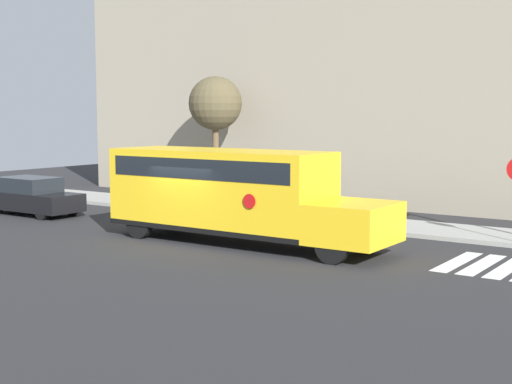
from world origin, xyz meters
TOP-DOWN VIEW (x-y plane):
  - ground_plane at (0.00, 0.00)m, footprint 60.00×60.00m
  - sidewalk_strip at (0.00, 6.50)m, footprint 44.00×3.00m
  - building_backdrop at (0.00, 13.00)m, footprint 32.00×4.00m
  - school_bus at (1.06, 0.80)m, footprint 9.79×2.57m
  - parked_car at (-9.65, 1.35)m, footprint 4.43×1.78m
  - tree_near_sidewalk at (-5.95, 9.07)m, footprint 2.53×2.53m

SIDE VIEW (x-z plane):
  - ground_plane at x=0.00m, z-range 0.00..0.00m
  - sidewalk_strip at x=0.00m, z-range 0.00..0.15m
  - parked_car at x=-9.65m, z-range -0.01..1.55m
  - school_bus at x=1.06m, z-range 0.21..3.22m
  - tree_near_sidewalk at x=-5.95m, z-range 1.65..7.60m
  - building_backdrop at x=0.00m, z-range 0.00..11.48m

